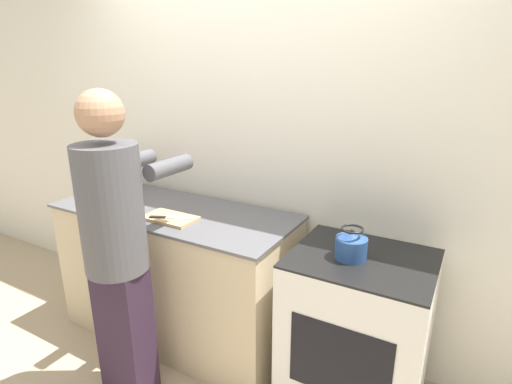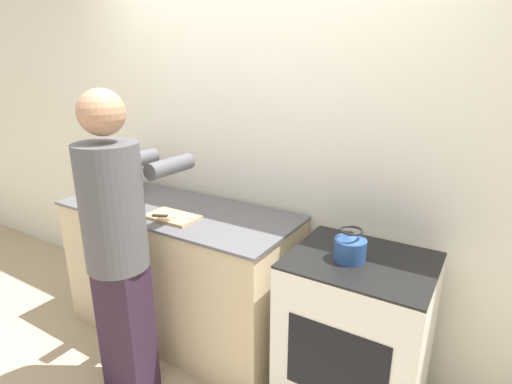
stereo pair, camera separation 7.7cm
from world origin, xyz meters
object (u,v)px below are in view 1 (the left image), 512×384
at_px(oven, 356,334).
at_px(knife, 170,218).
at_px(person, 117,242).
at_px(cutting_board, 170,218).
at_px(canister_jar, 127,182).
at_px(bowl_prep, 112,202).
at_px(kettle, 351,245).

distance_m(oven, knife, 1.23).
bearing_deg(oven, person, -155.16).
bearing_deg(cutting_board, oven, 5.66).
bearing_deg(oven, canister_jar, 175.61).
bearing_deg(bowl_prep, oven, 4.44).
bearing_deg(knife, cutting_board, 101.94).
bearing_deg(cutting_board, kettle, 3.99).
bearing_deg(kettle, cutting_board, -176.01).
bearing_deg(person, canister_jar, 133.19).
bearing_deg(oven, kettle, -144.62).
bearing_deg(cutting_board, canister_jar, 158.12).
bearing_deg(person, bowl_prep, 140.50).
xyz_separation_m(kettle, bowl_prep, (-1.56, -0.09, -0.01)).
relative_size(oven, kettle, 5.60).
bearing_deg(oven, bowl_prep, -175.56).
bearing_deg(bowl_prep, canister_jar, 117.36).
distance_m(cutting_board, knife, 0.02).
distance_m(bowl_prep, canister_jar, 0.30).
relative_size(knife, canister_jar, 1.45).
bearing_deg(kettle, person, -155.72).
relative_size(kettle, bowl_prep, 0.88).
relative_size(oven, cutting_board, 2.79).
bearing_deg(canister_jar, kettle, -5.76).
height_order(oven, canister_jar, canister_jar).
bearing_deg(cutting_board, knife, -53.27).
bearing_deg(bowl_prep, kettle, 3.24).
relative_size(knife, bowl_prep, 1.36).
bearing_deg(kettle, knife, -175.02).
xyz_separation_m(oven, cutting_board, (-1.13, -0.11, 0.48)).
height_order(person, bowl_prep, person).
height_order(oven, cutting_board, cutting_board).
relative_size(oven, person, 0.53).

